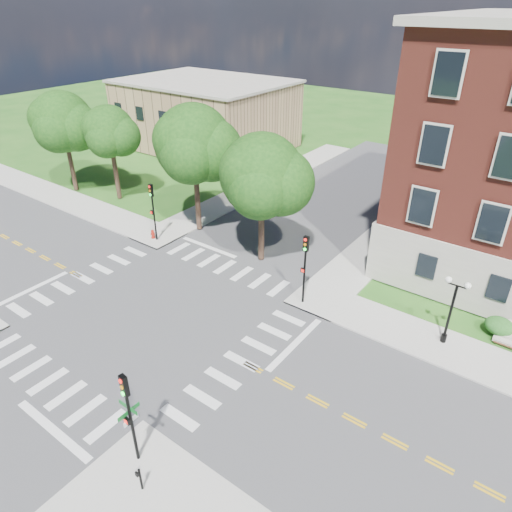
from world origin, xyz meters
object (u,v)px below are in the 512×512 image
Objects in this scene: traffic_signal_nw at (153,205)px; traffic_signal_ne at (305,261)px; twin_lamp_west at (452,308)px; fire_hydrant at (153,234)px; street_sign_pole at (131,421)px; traffic_signal_se at (128,408)px; push_button_post at (140,478)px.

traffic_signal_ne is at bearing -1.66° from traffic_signal_nw.
twin_lamp_west reaches higher than fire_hydrant.
fire_hydrant is at bearing 135.73° from street_sign_pole.
twin_lamp_west reaches higher than street_sign_pole.
traffic_signal_se is 0.88m from street_sign_pole.
fire_hydrant is at bearing 136.43° from push_button_post.
street_sign_pole is at bearing -45.10° from traffic_signal_nw.
push_button_post reaches higher than fire_hydrant.
traffic_signal_se is 17.71m from twin_lamp_west.
traffic_signal_se is at bearing -45.02° from traffic_signal_nw.
traffic_signal_nw is 1.13× the size of twin_lamp_west.
traffic_signal_se is at bearing -30.05° from street_sign_pole.
traffic_signal_nw is at bearing 178.34° from traffic_signal_ne.
fire_hydrant is (-0.44, 0.01, -2.72)m from traffic_signal_nw.
push_button_post is 1.60× the size of fire_hydrant.
twin_lamp_west is (8.25, 15.66, -0.66)m from traffic_signal_se.
traffic_signal_ne reaches higher than twin_lamp_west.
traffic_signal_nw is 1.55× the size of street_sign_pole.
push_button_post is (1.23, -0.85, -2.39)m from traffic_signal_se.
street_sign_pole is 4.13× the size of fire_hydrant.
traffic_signal_nw is at bearing 135.66° from push_button_post.
traffic_signal_se and traffic_signal_nw have the same top height.
traffic_signal_se is 21.14m from fire_hydrant.
traffic_signal_se reaches higher than fire_hydrant.
traffic_signal_ne is 14.16m from street_sign_pole.
traffic_signal_ne reaches higher than push_button_post.
twin_lamp_west is at bearing 62.22° from traffic_signal_se.
twin_lamp_west is 3.53× the size of push_button_post.
fire_hydrant is at bearing -177.43° from twin_lamp_west.
traffic_signal_nw is at bearing -177.35° from twin_lamp_west.
fire_hydrant is (-14.94, 14.56, -1.84)m from street_sign_pole.
push_button_post is (-7.02, -16.51, -1.73)m from twin_lamp_west.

